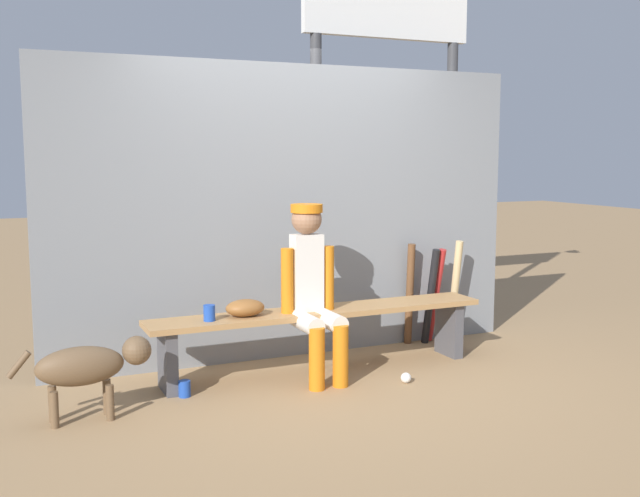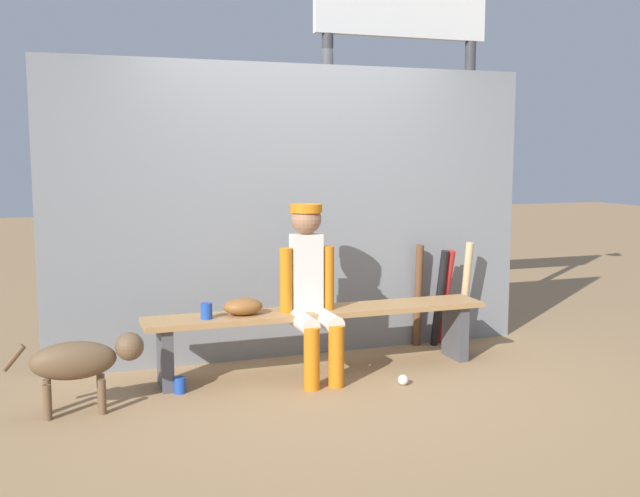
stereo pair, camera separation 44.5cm
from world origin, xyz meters
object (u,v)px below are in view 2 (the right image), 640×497
object	(u,v)px
bat_wood_dark	(418,296)
bat_wood_natural	(465,293)
bat_aluminum_black	(439,298)
dog	(83,360)
dugout_bench	(320,323)
scoreboard	(408,56)
baseball_glove	(243,307)
cup_on_ground	(180,385)
player_seated	(311,285)
baseball	(403,380)
bat_aluminum_red	(445,297)
cup_on_bench	(206,311)

from	to	relation	value
bat_wood_dark	bat_wood_natural	world-z (taller)	bat_wood_natural
bat_aluminum_black	dog	bearing A→B (deg)	-166.40
dugout_bench	bat_wood_natural	world-z (taller)	bat_wood_natural
scoreboard	baseball_glove	bearing A→B (deg)	-148.17
baseball_glove	cup_on_ground	size ratio (longest dim) A/B	2.55
player_seated	baseball	xyz separation A→B (m)	(0.55, -0.39, -0.64)
dugout_bench	bat_aluminum_red	world-z (taller)	bat_aluminum_red
bat_wood_dark	bat_aluminum_red	distance (m)	0.24
baseball_glove	bat_wood_dark	bearing A→B (deg)	14.92
baseball_glove	cup_on_ground	bearing A→B (deg)	-162.05
bat_aluminum_black	cup_on_ground	world-z (taller)	bat_aluminum_black
bat_wood_dark	cup_on_bench	distance (m)	1.93
baseball_glove	bat_aluminum_red	distance (m)	1.87
player_seated	bat_aluminum_black	size ratio (longest dim) A/B	1.52
bat_aluminum_red	baseball	world-z (taller)	bat_aluminum_red
player_seated	cup_on_bench	size ratio (longest dim) A/B	11.37
bat_wood_dark	bat_wood_natural	distance (m)	0.41
baseball_glove	scoreboard	distance (m)	2.89
bat_aluminum_black	baseball	xyz separation A→B (m)	(-0.74, -0.85, -0.37)
bat_aluminum_red	bat_wood_natural	world-z (taller)	bat_wood_natural
cup_on_bench	dog	distance (m)	0.91
bat_wood_dark	bat_wood_natural	bearing A→B (deg)	-9.39
bat_aluminum_red	baseball_glove	bearing A→B (deg)	-168.06
dugout_bench	baseball	bearing A→B (deg)	-48.75
bat_wood_natural	dog	xyz separation A→B (m)	(-3.11, -0.70, -0.10)
cup_on_ground	scoreboard	xyz separation A→B (m)	(2.30, 1.28, 2.42)
bat_wood_dark	cup_on_ground	xyz separation A→B (m)	(-2.08, -0.58, -0.38)
baseball_glove	bat_aluminum_red	xyz separation A→B (m)	(1.83, 0.39, -0.12)
player_seated	bat_wood_dark	bearing A→B (deg)	25.36
cup_on_ground	scoreboard	size ratio (longest dim) A/B	0.03
dugout_bench	dog	size ratio (longest dim) A/B	3.04
cup_on_ground	scoreboard	distance (m)	3.58
dugout_bench	player_seated	xyz separation A→B (m)	(-0.11, -0.11, 0.31)
dugout_bench	scoreboard	bearing A→B (deg)	42.30
scoreboard	baseball	bearing A→B (deg)	-116.18
dugout_bench	player_seated	bearing A→B (deg)	-134.37
player_seated	bat_wood_natural	xyz separation A→B (m)	(1.53, 0.47, -0.24)
cup_on_ground	player_seated	bearing A→B (deg)	2.90
cup_on_bench	scoreboard	bearing A→B (deg)	29.22
bat_aluminum_black	bat_wood_natural	xyz separation A→B (m)	(0.25, 0.01, 0.03)
baseball	cup_on_ground	distance (m)	1.54
bat_aluminum_black	bat_wood_natural	bearing A→B (deg)	2.33
bat_wood_natural	baseball_glove	bearing A→B (deg)	-169.85
scoreboard	bat_wood_dark	bearing A→B (deg)	-107.34
bat_aluminum_black	scoreboard	xyz separation A→B (m)	(0.06, 0.78, 2.06)
bat_wood_dark	cup_on_bench	bearing A→B (deg)	-166.02
dugout_bench	bat_aluminum_black	world-z (taller)	bat_aluminum_black
baseball_glove	scoreboard	size ratio (longest dim) A/B	0.08
bat_aluminum_black	baseball_glove	bearing A→B (deg)	-168.76
bat_aluminum_black	scoreboard	world-z (taller)	scoreboard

